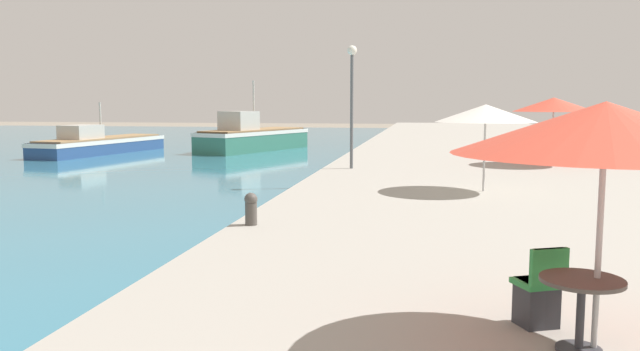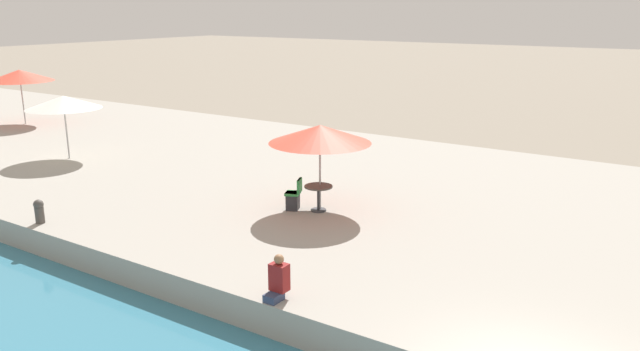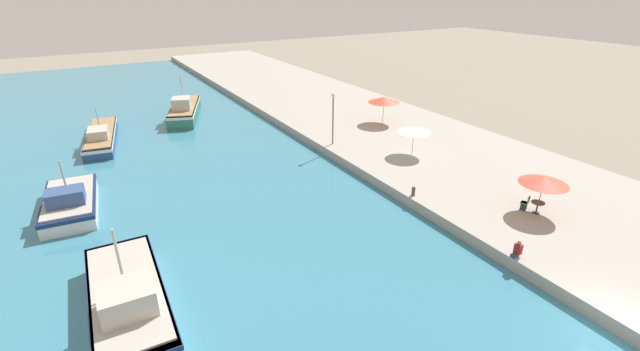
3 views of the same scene
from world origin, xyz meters
The scene contains 15 objects.
ground_plane centered at (0.00, 0.00, 0.00)m, with size 200.00×200.00×0.00m, color gray.
quay_promenade centered at (8.00, 37.00, 0.37)m, with size 16.00×90.00×0.75m.
fishing_boat_near centered at (-17.68, 11.59, 0.92)m, with size 3.40×8.96×4.44m.
fishing_boat_mid centered at (-19.53, 23.80, 0.75)m, with size 3.70×7.12×3.59m.
fishing_boat_far centered at (-16.42, 37.44, 0.68)m, with size 3.97×10.82×3.23m.
fishing_boat_distant centered at (-7.62, 41.47, 0.95)m, with size 5.84×9.81×4.65m.
cafe_umbrella_pink centered at (5.55, 7.56, 2.94)m, with size 2.89×2.89×2.45m.
cafe_umbrella_white centered at (5.46, 19.01, 2.91)m, with size 2.77×2.77×2.40m.
cafe_umbrella_striped centered at (8.78, 27.19, 3.13)m, with size 3.16×3.16×2.67m.
cafe_table centered at (5.40, 7.51, 1.28)m, with size 0.80×0.80×0.74m.
cafe_chair_left centered at (5.14, 8.19, 1.07)m, with size 0.53×0.55×0.91m.
cafe_chair_right centered at (5.10, 8.17, 1.07)m, with size 0.54×0.56×0.91m.
person_at_quay centered at (0.37, 5.14, 1.15)m, with size 0.50×0.36×0.92m.
mooring_bollard centered at (0.43, 13.19, 1.09)m, with size 0.26×0.26×0.65m.
lamppost centered at (1.09, 24.47, 3.84)m, with size 0.36×0.36×4.56m.
Camera 3 is at (-17.90, -5.74, 13.82)m, focal length 24.00 mm.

